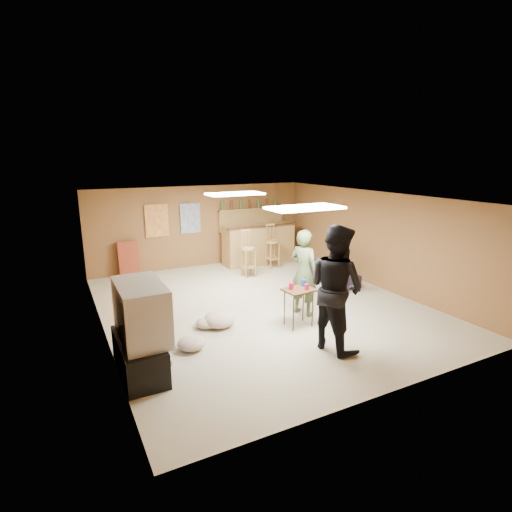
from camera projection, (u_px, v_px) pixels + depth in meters
name	position (u px, v px, depth m)	size (l,w,h in m)	color
ground	(260.00, 305.00, 8.16)	(7.00, 7.00, 0.00)	tan
ceiling	(261.00, 197.00, 7.62)	(6.00, 7.00, 0.02)	silver
wall_back	(201.00, 226.00, 10.91)	(6.00, 0.02, 2.20)	brown
wall_front	(395.00, 314.00, 4.87)	(6.00, 0.02, 2.20)	brown
wall_left	(100.00, 273.00, 6.56)	(0.02, 7.00, 2.20)	brown
wall_right	(375.00, 239.00, 9.22)	(0.02, 7.00, 2.20)	brown
tv_stand	(139.00, 356.00, 5.59)	(0.55, 1.30, 0.50)	black
dvd_box	(155.00, 358.00, 5.72)	(0.35, 0.50, 0.08)	#B2B2B7
tv_body	(141.00, 311.00, 5.47)	(0.60, 1.10, 0.80)	#B2B2B7
tv_screen	(164.00, 308.00, 5.60)	(0.02, 0.95, 0.65)	navy
bar_counter	(259.00, 244.00, 11.23)	(2.00, 0.60, 1.10)	olive
bar_lip	(263.00, 227.00, 10.88)	(2.10, 0.12, 0.05)	#3F2514
bar_shelf	(251.00, 209.00, 11.39)	(2.00, 0.18, 0.05)	olive
bar_backing	(251.00, 219.00, 11.48)	(2.00, 0.14, 0.60)	olive
poster_left	(157.00, 221.00, 10.28)	(0.60, 0.03, 0.85)	#BF3F26
poster_right	(190.00, 218.00, 10.68)	(0.55, 0.03, 0.80)	#334C99
folding_chair_stack	(129.00, 259.00, 10.00)	(0.50, 0.14, 0.90)	maroon
ceiling_panel_front	(305.00, 208.00, 6.34)	(1.20, 0.60, 0.04)	white
ceiling_panel_back	(235.00, 194.00, 8.66)	(1.20, 0.60, 0.04)	white
person_olive	(304.00, 273.00, 7.54)	(0.60, 0.40, 1.66)	#4C5C35
person_black	(336.00, 288.00, 6.16)	(0.97, 0.75, 1.99)	black
sofa	(331.00, 272.00, 9.69)	(1.59, 0.62, 0.47)	black
tray_table	(298.00, 307.00, 7.11)	(0.53, 0.43, 0.69)	#3F2514
cup_red_near	(291.00, 286.00, 7.01)	(0.09, 0.09, 0.12)	red
cup_red_far	(307.00, 287.00, 6.98)	(0.08, 0.08, 0.11)	red
cup_blue	(303.00, 283.00, 7.19)	(0.09, 0.09, 0.12)	navy
bar_stool_left	(248.00, 254.00, 10.01)	(0.37, 0.37, 1.18)	olive
bar_stool_right	(273.00, 248.00, 10.84)	(0.34, 0.34, 1.08)	olive
cushion_near_tv	(219.00, 319.00, 7.14)	(0.57, 0.57, 0.26)	tan
cushion_mid	(207.00, 323.00, 7.10)	(0.40, 0.40, 0.18)	tan
cushion_far	(191.00, 343.00, 6.29)	(0.45, 0.45, 0.20)	tan
bottle_row	(250.00, 204.00, 11.31)	(1.76, 0.08, 0.26)	#3F7233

